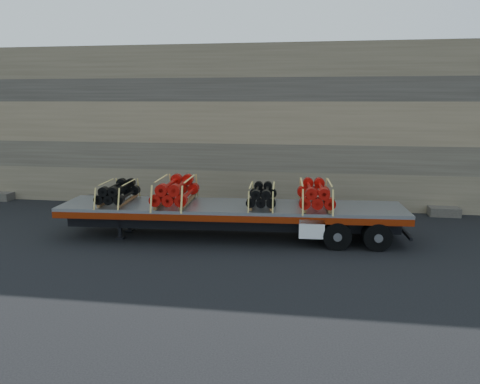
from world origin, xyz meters
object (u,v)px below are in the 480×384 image
Objects in this scene: bundle_front at (118,193)px; bundle_midrear at (262,196)px; bundle_midfront at (176,192)px; bundle_rear at (315,195)px; trailer at (231,221)px.

bundle_midrear is at bearing 0.00° from bundle_front.
bundle_midfront reaches higher than bundle_rear.
bundle_midfront is 1.27× the size of bundle_midrear.
bundle_midrear is (4.98, 0.32, -0.01)m from bundle_front.
bundle_rear reaches higher than trailer.
bundle_midrear is 0.84× the size of bundle_rear.
bundle_front reaches higher than trailer.
bundle_rear reaches higher than bundle_front.
bundle_midrear is at bearing 0.00° from trailer.
trailer is 6.18× the size of bundle_midrear.
bundle_midrear is (2.95, 0.19, -0.09)m from bundle_midfront.
trailer is 4.85× the size of bundle_midfront.
bundle_front is at bearing 180.00° from bundle_midfront.
trailer is 5.94× the size of bundle_front.
trailer is at bearing 180.00° from bundle_rear.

